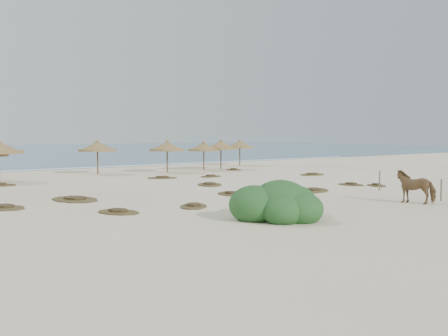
{
  "coord_description": "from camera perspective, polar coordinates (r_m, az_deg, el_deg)",
  "views": [
    {
      "loc": [
        -18.79,
        -18.69,
        3.22
      ],
      "look_at": [
        -0.82,
        5.0,
        1.14
      ],
      "focal_mm": 40.0,
      "sensor_mm": 36.0,
      "label": 1
    }
  ],
  "objects": [
    {
      "name": "horse",
      "position": [
        24.66,
        21.08,
        -1.99
      ],
      "size": [
        1.44,
        1.97,
        1.52
      ],
      "primitive_type": "imported",
      "rotation": [
        0.0,
        0.0,
        3.53
      ],
      "color": "brown",
      "rests_on": "ground"
    },
    {
      "name": "bush",
      "position": [
        18.92,
        6.41,
        -4.11
      ],
      "size": [
        3.8,
        3.34,
        1.7
      ],
      "rotation": [
        0.0,
        0.0,
        -0.33
      ],
      "color": "#2A5A26",
      "rests_on": "ground"
    },
    {
      "name": "scrub_7",
      "position": [
        36.75,
        -1.52,
        -0.94
      ],
      "size": [
        2.06,
        1.59,
        0.16
      ],
      "rotation": [
        0.0,
        0.0,
        0.23
      ],
      "color": "brown",
      "rests_on": "ground"
    },
    {
      "name": "scrub_1",
      "position": [
        25.08,
        -16.67,
        -3.42
      ],
      "size": [
        2.3,
        3.12,
        0.16
      ],
      "rotation": [
        0.0,
        0.0,
        1.73
      ],
      "color": "brown",
      "rests_on": "ground"
    },
    {
      "name": "palapa_4",
      "position": [
        44.4,
        -0.35,
        2.57
      ],
      "size": [
        3.45,
        3.45,
        2.72
      ],
      "rotation": [
        0.0,
        0.0,
        0.21
      ],
      "color": "brown",
      "rests_on": "ground"
    },
    {
      "name": "scrub_13",
      "position": [
        35.85,
        -7.07,
        -1.1
      ],
      "size": [
        2.54,
        2.27,
        0.16
      ],
      "rotation": [
        0.0,
        0.0,
        2.61
      ],
      "color": "brown",
      "rests_on": "ground"
    },
    {
      "name": "scrub_10",
      "position": [
        43.46,
        1.14,
        -0.18
      ],
      "size": [
        1.23,
        1.68,
        0.16
      ],
      "rotation": [
        0.0,
        0.0,
        1.72
      ],
      "color": "brown",
      "rests_on": "ground"
    },
    {
      "name": "ground",
      "position": [
        26.69,
        7.93,
        -2.96
      ],
      "size": [
        160.0,
        160.0,
        0.0
      ],
      "primitive_type": "plane",
      "color": "beige",
      "rests_on": "ground"
    },
    {
      "name": "scrub_3",
      "position": [
        30.91,
        -1.65,
        -1.88
      ],
      "size": [
        2.42,
        2.75,
        0.16
      ],
      "rotation": [
        0.0,
        0.0,
        1.08
      ],
      "color": "brown",
      "rests_on": "ground"
    },
    {
      "name": "scrub_14",
      "position": [
        23.39,
        -23.84,
        -4.12
      ],
      "size": [
        2.07,
        2.52,
        0.16
      ],
      "rotation": [
        0.0,
        0.0,
        1.93
      ],
      "color": "brown",
      "rests_on": "ground"
    },
    {
      "name": "fence_post_far",
      "position": [
        29.3,
        17.36,
        -1.39
      ],
      "size": [
        0.08,
        0.08,
        1.11
      ],
      "primitive_type": "cylinder",
      "rotation": [
        0.0,
        0.0,
        0.04
      ],
      "color": "#6E6252",
      "rests_on": "ground"
    },
    {
      "name": "foam_line",
      "position": [
        48.58,
        -14.34,
        0.08
      ],
      "size": [
        70.0,
        0.6,
        0.01
      ],
      "primitive_type": "cube",
      "color": "white",
      "rests_on": "ground"
    },
    {
      "name": "scrub_9",
      "position": [
        28.21,
        10.18,
        -2.51
      ],
      "size": [
        2.94,
        2.62,
        0.16
      ],
      "rotation": [
        0.0,
        0.0,
        0.52
      ],
      "color": "brown",
      "rests_on": "ground"
    },
    {
      "name": "palapa_5",
      "position": [
        43.38,
        -2.33,
        2.4
      ],
      "size": [
        2.86,
        2.86,
        2.59
      ],
      "rotation": [
        0.0,
        0.0,
        0.03
      ],
      "color": "brown",
      "rests_on": "ground"
    },
    {
      "name": "fence_post_near",
      "position": [
        25.8,
        23.57,
        -2.33
      ],
      "size": [
        0.08,
        0.08,
        1.05
      ],
      "primitive_type": "cylinder",
      "rotation": [
        0.0,
        0.0,
        -0.05
      ],
      "color": "#6E6252",
      "rests_on": "ground"
    },
    {
      "name": "palapa_2",
      "position": [
        40.35,
        -14.27,
        2.35
      ],
      "size": [
        3.55,
        3.55,
        2.76
      ],
      "rotation": [
        0.0,
        0.0,
        0.23
      ],
      "color": "brown",
      "rests_on": "ground"
    },
    {
      "name": "scrub_5",
      "position": [
        39.03,
        10.06,
        -0.71
      ],
      "size": [
        2.5,
        1.79,
        0.16
      ],
      "rotation": [
        0.0,
        0.0,
        0.12
      ],
      "color": "brown",
      "rests_on": "ground"
    },
    {
      "name": "palapa_3",
      "position": [
        40.95,
        -6.52,
        2.43
      ],
      "size": [
        3.6,
        3.6,
        2.72
      ],
      "rotation": [
        0.0,
        0.0,
        -0.28
      ],
      "color": "brown",
      "rests_on": "ground"
    },
    {
      "name": "palapa_6",
      "position": [
        49.58,
        1.81,
        2.66
      ],
      "size": [
        2.84,
        2.84,
        2.65
      ],
      "rotation": [
        0.0,
        0.0,
        -0.0
      ],
      "color": "brown",
      "rests_on": "ground"
    },
    {
      "name": "scrub_0",
      "position": [
        20.66,
        -11.98,
        -4.9
      ],
      "size": [
        1.91,
        2.26,
        0.16
      ],
      "rotation": [
        0.0,
        0.0,
        1.97
      ],
      "color": "brown",
      "rests_on": "ground"
    },
    {
      "name": "scrub_2",
      "position": [
        26.19,
        0.79,
        -2.94
      ],
      "size": [
        1.6,
        2.11,
        0.16
      ],
      "rotation": [
        0.0,
        0.0,
        1.36
      ],
      "color": "brown",
      "rests_on": "ground"
    },
    {
      "name": "scrub_11",
      "position": [
        21.83,
        -3.51,
        -4.35
      ],
      "size": [
        2.03,
        2.11,
        0.16
      ],
      "rotation": [
        0.0,
        0.0,
        0.87
      ],
      "color": "brown",
      "rests_on": "ground"
    },
    {
      "name": "scrub_4",
      "position": [
        31.91,
        14.32,
        -1.82
      ],
      "size": [
        1.33,
        1.84,
        0.16
      ],
      "rotation": [
        0.0,
        0.0,
        1.7
      ],
      "color": "brown",
      "rests_on": "ground"
    },
    {
      "name": "scrub_12",
      "position": [
        31.79,
        17.04,
        -1.89
      ],
      "size": [
        1.46,
        1.75,
        0.16
      ],
      "rotation": [
        0.0,
        0.0,
        1.19
      ],
      "color": "brown",
      "rests_on": "ground"
    }
  ]
}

